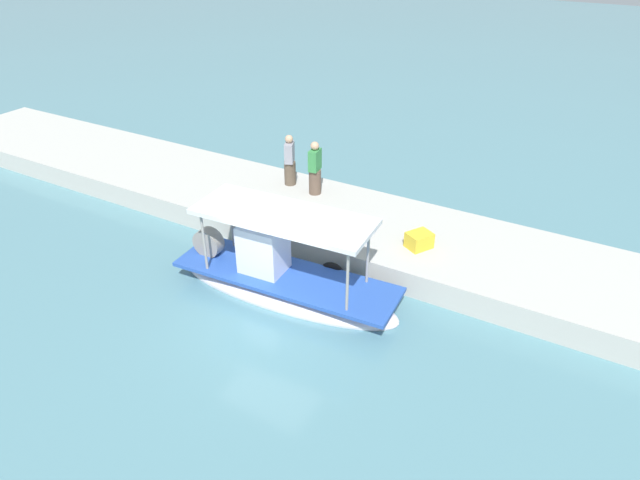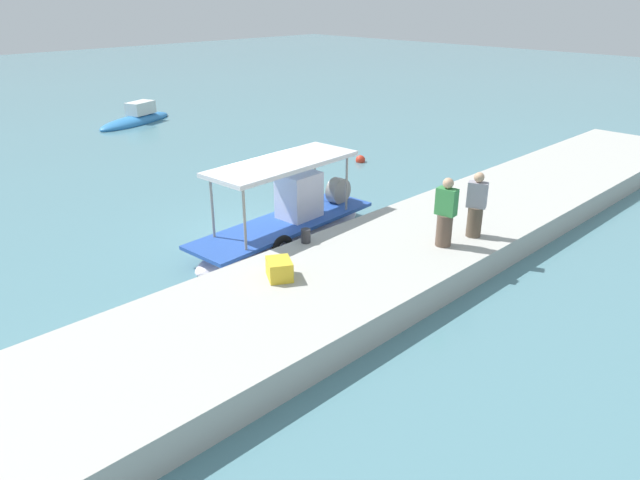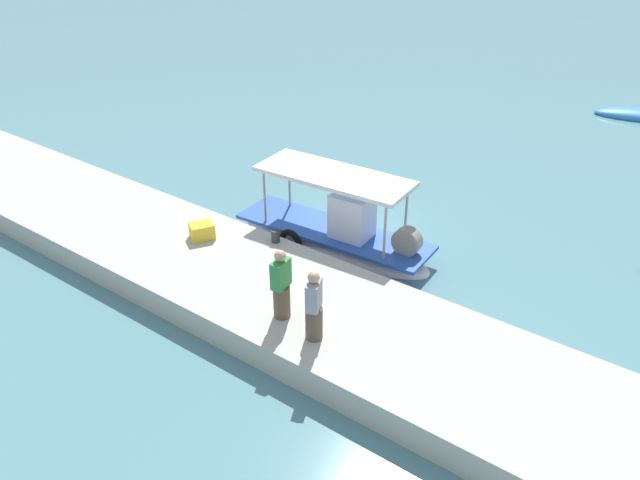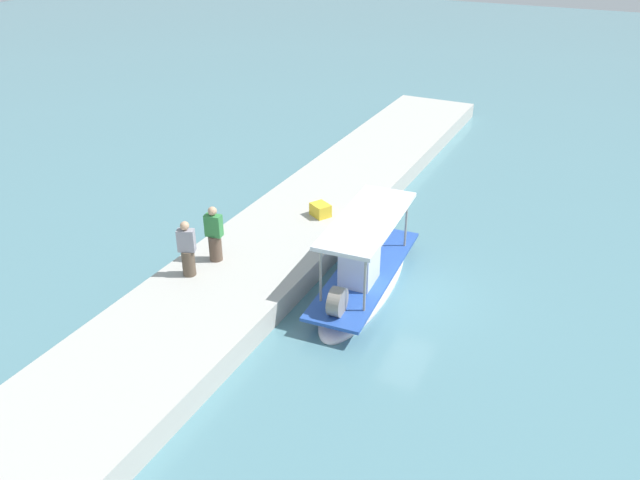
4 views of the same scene
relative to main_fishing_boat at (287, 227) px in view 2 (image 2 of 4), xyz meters
name	(u,v)px [view 2 (image 2 of 4)]	position (x,y,z in m)	size (l,w,h in m)	color
ground_plane	(261,236)	(-0.34, 0.80, -0.41)	(120.00, 120.00, 0.00)	slate
dock_quay	(370,270)	(-0.34, -3.39, -0.06)	(36.00, 3.95, 0.71)	#B6B4AD
main_fishing_boat	(287,227)	(0.00, 0.00, 0.00)	(6.27, 2.05, 2.69)	silver
fisherman_near_bollard	(476,208)	(2.53, -4.42, 1.07)	(0.50, 0.55, 1.71)	brown
fisherman_by_crate	(445,215)	(1.46, -4.23, 1.09)	(0.44, 0.53, 1.75)	brown
mooring_bollard	(306,236)	(-0.86, -1.69, 0.47)	(0.24, 0.24, 0.36)	#2D2D33
cargo_crate	(279,269)	(-2.65, -2.74, 0.51)	(0.64, 0.52, 0.44)	gold
marker_buoy	(360,160)	(7.69, 4.09, -0.33)	(0.40, 0.40, 0.40)	red
moored_boat_near	(136,120)	(4.93, 17.75, -0.24)	(5.15, 3.00, 1.31)	#2F7BC2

